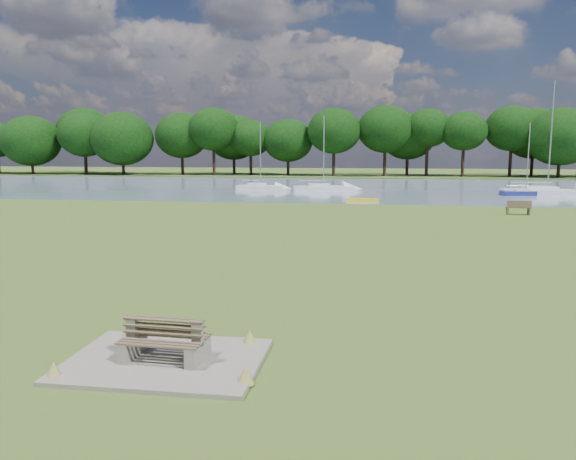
# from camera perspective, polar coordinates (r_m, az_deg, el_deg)

# --- Properties ---
(ground) EXTENTS (220.00, 220.00, 0.00)m
(ground) POSITION_cam_1_polar(r_m,az_deg,el_deg) (25.98, -1.28, -2.03)
(ground) COLOR olive
(river) EXTENTS (220.00, 40.00, 0.10)m
(river) POSITION_cam_1_polar(r_m,az_deg,el_deg) (67.49, 4.88, 4.29)
(river) COLOR gray
(river) RESTS_ON ground
(far_bank) EXTENTS (220.00, 20.00, 0.40)m
(far_bank) POSITION_cam_1_polar(r_m,az_deg,el_deg) (97.39, 6.06, 5.49)
(far_bank) COLOR #4C6626
(far_bank) RESTS_ON ground
(concrete_pad) EXTENTS (4.20, 3.20, 0.10)m
(concrete_pad) POSITION_cam_1_polar(r_m,az_deg,el_deg) (12.87, -12.35, -12.85)
(concrete_pad) COLOR gray
(concrete_pad) RESTS_ON ground
(bench_pair) EXTENTS (1.87, 1.15, 0.98)m
(bench_pair) POSITION_cam_1_polar(r_m,az_deg,el_deg) (12.71, -12.41, -10.96)
(bench_pair) COLOR gray
(bench_pair) RESTS_ON concrete_pad
(riverbank_bench) EXTENTS (1.68, 0.52, 1.03)m
(riverbank_bench) POSITION_cam_1_polar(r_m,az_deg,el_deg) (42.85, 22.37, 2.12)
(riverbank_bench) COLOR brown
(riverbank_bench) RESTS_ON ground
(kayak) EXTENTS (2.82, 0.95, 0.28)m
(kayak) POSITION_cam_1_polar(r_m,az_deg,el_deg) (49.39, 7.61, 3.02)
(kayak) COLOR yellow
(kayak) RESTS_ON river
(tree_line) EXTENTS (146.38, 10.05, 12.17)m
(tree_line) POSITION_cam_1_polar(r_m,az_deg,el_deg) (93.27, 6.77, 9.81)
(tree_line) COLOR black
(tree_line) RESTS_ON far_bank
(sailboat_2) EXTENTS (5.52, 1.94, 7.56)m
(sailboat_2) POSITION_cam_1_polar(r_m,az_deg,el_deg) (63.49, -2.85, 4.52)
(sailboat_2) COLOR silver
(sailboat_2) RESTS_ON river
(sailboat_3) EXTENTS (5.04, 2.20, 7.11)m
(sailboat_3) POSITION_cam_1_polar(r_m,az_deg,el_deg) (60.49, 22.99, 3.65)
(sailboat_3) COLOR navy
(sailboat_3) RESTS_ON river
(sailboat_4) EXTENTS (8.64, 2.44, 11.17)m
(sailboat_4) POSITION_cam_1_polar(r_m,az_deg,el_deg) (61.72, 24.77, 3.73)
(sailboat_4) COLOR silver
(sailboat_4) RESTS_ON river
(sailboat_5) EXTENTS (6.77, 3.29, 8.14)m
(sailboat_5) POSITION_cam_1_polar(r_m,az_deg,el_deg) (62.08, 3.55, 4.44)
(sailboat_5) COLOR silver
(sailboat_5) RESTS_ON river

